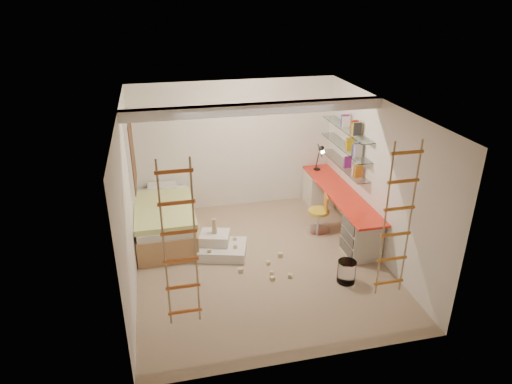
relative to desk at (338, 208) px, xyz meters
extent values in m
plane|color=#917A5D|center=(-1.72, -0.86, -0.40)|extent=(4.50, 4.50, 0.00)
cube|color=white|center=(-1.72, -0.56, 2.12)|extent=(4.00, 0.18, 0.16)
cube|color=white|center=(-3.69, 0.64, 1.15)|extent=(0.06, 1.15, 1.35)
cube|color=#4C2D1E|center=(-3.65, 0.64, 1.15)|extent=(0.02, 1.00, 1.20)
cylinder|color=white|center=(-0.54, -1.69, -0.23)|extent=(0.29, 0.29, 0.36)
cube|color=red|center=(0.00, -0.03, 0.33)|extent=(0.55, 2.80, 0.04)
cube|color=beige|center=(0.00, 1.07, -0.05)|extent=(0.52, 0.55, 0.71)
cube|color=beige|center=(0.00, -1.03, -0.05)|extent=(0.52, 0.55, 0.71)
cube|color=#4C4742|center=(-0.27, -1.03, 0.21)|extent=(0.02, 0.50, 0.18)
cube|color=#4C4742|center=(-0.27, -1.03, -0.01)|extent=(0.02, 0.50, 0.18)
cube|color=#4C4742|center=(-0.27, -1.03, -0.23)|extent=(0.02, 0.50, 0.18)
cube|color=white|center=(0.15, 0.27, 0.75)|extent=(0.25, 1.80, 0.01)
cube|color=white|center=(0.15, 0.27, 1.10)|extent=(0.25, 1.80, 0.01)
cube|color=white|center=(0.15, 0.27, 1.45)|extent=(0.25, 1.80, 0.01)
cube|color=#AD7F51|center=(-3.20, 0.37, -0.18)|extent=(1.00, 2.00, 0.45)
cube|color=white|center=(-3.20, 0.37, 0.11)|extent=(0.95, 1.95, 0.12)
cube|color=#BFDB2E|center=(-3.20, 0.22, 0.22)|extent=(1.02, 1.60, 0.10)
cube|color=white|center=(-3.20, 1.17, 0.23)|extent=(0.55, 0.35, 0.12)
cylinder|color=black|center=(-0.05, 1.12, 0.36)|extent=(0.14, 0.14, 0.02)
cylinder|color=black|center=(-0.05, 1.12, 0.55)|extent=(0.02, 0.15, 0.36)
cylinder|color=black|center=(-0.05, 1.02, 0.80)|extent=(0.02, 0.27, 0.20)
cone|color=black|center=(-0.05, 0.90, 0.85)|extent=(0.12, 0.14, 0.15)
cylinder|color=#FFEABF|center=(-0.05, 0.86, 0.82)|extent=(0.08, 0.04, 0.08)
cylinder|color=gold|center=(-0.43, -0.11, 0.03)|extent=(0.46, 0.46, 0.06)
cube|color=#BE7224|center=(-0.32, -0.14, 0.20)|extent=(0.09, 0.30, 0.28)
cylinder|color=silver|center=(-0.43, -0.11, -0.16)|extent=(0.05, 0.05, 0.39)
cylinder|color=silver|center=(-0.43, -0.11, -0.38)|extent=(0.52, 0.52, 0.05)
cube|color=silver|center=(-2.29, -0.48, -0.32)|extent=(0.94, 0.82, 0.18)
cube|color=silver|center=(-2.40, -0.36, -0.14)|extent=(0.58, 0.52, 0.18)
cube|color=#CCB284|center=(-2.40, -0.36, -0.01)|extent=(0.10, 0.10, 0.08)
cube|color=#CCB284|center=(-2.40, -0.36, 0.07)|extent=(0.09, 0.09, 0.07)
cube|color=#CCB284|center=(-2.40, -0.36, 0.16)|extent=(0.07, 0.07, 0.12)
cube|color=#CCB284|center=(-2.09, -0.63, -0.20)|extent=(0.06, 0.06, 0.06)
cube|color=#CCB284|center=(-2.05, -0.36, -0.20)|extent=(0.06, 0.06, 0.06)
cube|color=#CCB284|center=(-2.53, -0.66, -0.20)|extent=(0.06, 0.06, 0.06)
cube|color=#CCB284|center=(-1.61, -0.96, -0.37)|extent=(0.07, 0.07, 0.07)
cube|color=#CCB284|center=(-1.35, -0.79, -0.37)|extent=(0.07, 0.07, 0.07)
cube|color=#CCB284|center=(-1.36, -1.40, -0.37)|extent=(0.07, 0.07, 0.07)
cube|color=#CCB284|center=(-2.09, -1.08, -0.37)|extent=(0.07, 0.07, 0.07)
cube|color=#CCB284|center=(-1.61, -1.25, -0.37)|extent=(0.07, 0.07, 0.07)
cube|color=#CCB284|center=(-1.65, -1.41, -0.37)|extent=(0.07, 0.07, 0.07)
cube|color=orange|center=(0.15, 0.27, 0.86)|extent=(0.14, 0.46, 0.22)
cube|color=#1E722D|center=(0.15, 0.27, 1.21)|extent=(0.14, 0.46, 0.22)
cube|color=red|center=(0.15, 0.27, 1.56)|extent=(0.14, 0.58, 0.22)
camera|label=1|loc=(-3.21, -7.13, 3.81)|focal=32.00mm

